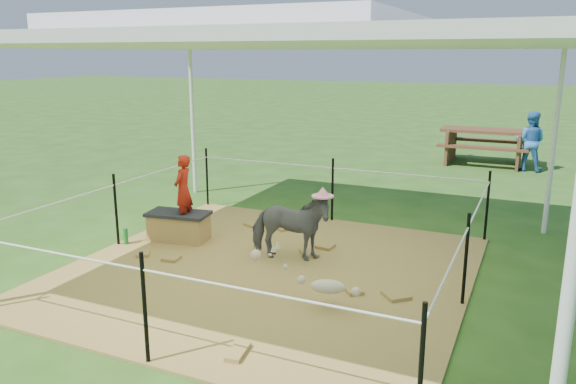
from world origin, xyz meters
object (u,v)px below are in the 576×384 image
at_px(foal, 328,284).
at_px(green_bottle, 126,236).
at_px(picnic_table_near, 484,147).
at_px(straw_bale, 179,227).
at_px(woman, 183,182).
at_px(distant_person, 530,141).
at_px(pony, 290,227).

bearing_deg(foal, green_bottle, 153.09).
bearing_deg(picnic_table_near, green_bottle, -114.80).
relative_size(straw_bale, green_bottle, 3.60).
distance_m(woman, distant_person, 8.31).
bearing_deg(distant_person, picnic_table_near, -17.66).
xyz_separation_m(straw_bale, pony, (1.71, -0.08, 0.25)).
relative_size(pony, foal, 1.08).
bearing_deg(foal, straw_bale, 141.82).
relative_size(woman, foal, 1.01).
distance_m(straw_bale, woman, 0.66).
relative_size(foal, distant_person, 0.71).
xyz_separation_m(green_bottle, pony, (2.26, 0.37, 0.32)).
relative_size(woman, distant_person, 0.72).
height_order(straw_bale, distant_person, distant_person).
height_order(foal, picnic_table_near, picnic_table_near).
xyz_separation_m(foal, distant_person, (1.61, 8.38, 0.37)).
bearing_deg(picnic_table_near, straw_bale, -112.69).
bearing_deg(woman, pony, 78.48).
relative_size(woman, picnic_table_near, 0.48).
height_order(woman, distant_person, woman).
distance_m(pony, foal, 1.42).
xyz_separation_m(straw_bale, distant_person, (4.23, 7.21, 0.45)).
bearing_deg(distant_person, foal, 86.12).
bearing_deg(picnic_table_near, pony, -100.94).
bearing_deg(foal, pony, 115.67).
height_order(foal, distant_person, distant_person).
bearing_deg(foal, distant_person, 64.89).
bearing_deg(straw_bale, green_bottle, -140.71).
height_order(green_bottle, distant_person, distant_person).
height_order(woman, green_bottle, woman).
relative_size(green_bottle, picnic_table_near, 0.11).
relative_size(straw_bale, picnic_table_near, 0.40).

